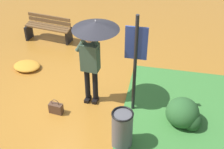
# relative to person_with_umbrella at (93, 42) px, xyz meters

# --- Properties ---
(ground_plane) EXTENTS (18.00, 18.00, 0.00)m
(ground_plane) POSITION_rel_person_with_umbrella_xyz_m (-0.34, -0.21, -1.55)
(ground_plane) COLOR #9E6623
(person_with_umbrella) EXTENTS (0.96, 0.96, 2.04)m
(person_with_umbrella) POSITION_rel_person_with_umbrella_xyz_m (0.00, 0.00, 0.00)
(person_with_umbrella) COLOR black
(person_with_umbrella) RESTS_ON ground_plane
(info_sign_post) EXTENTS (0.44, 0.07, 2.30)m
(info_sign_post) POSITION_rel_person_with_umbrella_xyz_m (0.89, -0.14, -0.11)
(info_sign_post) COLOR black
(info_sign_post) RESTS_ON ground_plane
(handbag) EXTENTS (0.31, 0.17, 0.37)m
(handbag) POSITION_rel_person_with_umbrella_xyz_m (-0.74, -0.58, -1.42)
(handbag) COLOR #4C3323
(handbag) RESTS_ON ground_plane
(park_bench) EXTENTS (1.40, 0.56, 0.75)m
(park_bench) POSITION_rel_person_with_umbrella_xyz_m (-2.06, 2.47, -1.15)
(park_bench) COLOR black
(park_bench) RESTS_ON ground_plane
(trash_bin) EXTENTS (0.42, 0.42, 0.83)m
(trash_bin) POSITION_rel_person_with_umbrella_xyz_m (0.83, -1.19, -1.13)
(trash_bin) COLOR #4C4C51
(trash_bin) RESTS_ON ground_plane
(shrub_cluster) EXTENTS (0.76, 0.69, 0.62)m
(shrub_cluster) POSITION_rel_person_with_umbrella_xyz_m (1.99, -0.39, -1.26)
(shrub_cluster) COLOR #285628
(shrub_cluster) RESTS_ON ground_plane
(leaf_pile_near_person) EXTENTS (0.71, 0.56, 0.16)m
(leaf_pile_near_person) POSITION_rel_person_with_umbrella_xyz_m (-2.09, 0.89, -1.47)
(leaf_pile_near_person) COLOR #C68428
(leaf_pile_near_person) RESTS_ON ground_plane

